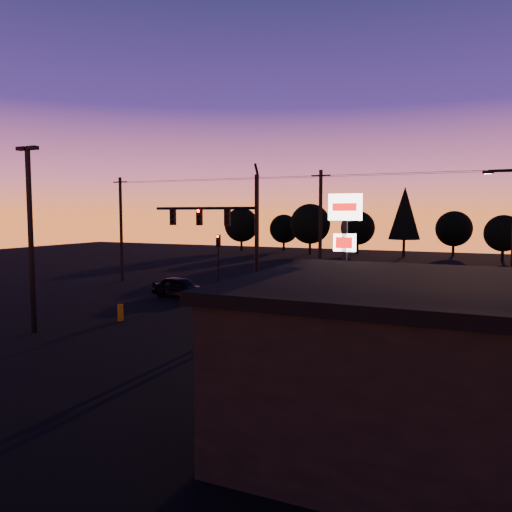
# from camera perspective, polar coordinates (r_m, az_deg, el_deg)

# --- Properties ---
(ground) EXTENTS (120.00, 120.00, 0.00)m
(ground) POSITION_cam_1_polar(r_m,az_deg,el_deg) (24.93, -6.95, -8.87)
(ground) COLOR black
(ground) RESTS_ON ground
(lane_arrow) EXTENTS (1.20, 3.10, 0.01)m
(lane_arrow) POSITION_cam_1_polar(r_m,az_deg,el_deg) (26.09, -4.08, -8.21)
(lane_arrow) COLOR beige
(lane_arrow) RESTS_ON ground
(traffic_signal_mast) EXTENTS (6.79, 0.52, 8.58)m
(traffic_signal_mast) POSITION_cam_1_polar(r_m,az_deg,el_deg) (27.76, -2.93, 2.87)
(traffic_signal_mast) COLOR black
(traffic_signal_mast) RESTS_ON ground
(secondary_signal) EXTENTS (0.30, 0.31, 4.35)m
(secondary_signal) POSITION_cam_1_polar(r_m,az_deg,el_deg) (36.79, -4.33, 0.13)
(secondary_signal) COLOR black
(secondary_signal) RESTS_ON ground
(parking_lot_light) EXTENTS (1.25, 0.30, 9.14)m
(parking_lot_light) POSITION_cam_1_polar(r_m,az_deg,el_deg) (26.80, -24.39, 3.08)
(parking_lot_light) COLOR black
(parking_lot_light) RESTS_ON ground
(pylon_sign) EXTENTS (1.50, 0.28, 6.80)m
(pylon_sign) POSITION_cam_1_polar(r_m,az_deg,el_deg) (22.87, 10.11, 2.31)
(pylon_sign) COLOR black
(pylon_sign) RESTS_ON ground
(streetlight) EXTENTS (1.55, 0.35, 8.00)m
(streetlight) POSITION_cam_1_polar(r_m,az_deg,el_deg) (26.21, 27.15, 1.08)
(streetlight) COLOR black
(streetlight) RESTS_ON ground
(utility_pole_0) EXTENTS (1.40, 0.26, 9.00)m
(utility_pole_0) POSITION_cam_1_polar(r_m,az_deg,el_deg) (44.98, -15.16, 3.06)
(utility_pole_0) COLOR black
(utility_pole_0) RESTS_ON ground
(utility_pole_1) EXTENTS (1.40, 0.26, 9.00)m
(utility_pole_1) POSITION_cam_1_polar(r_m,az_deg,el_deg) (36.27, 7.36, 2.78)
(utility_pole_1) COLOR black
(utility_pole_1) RESTS_ON ground
(power_wires) EXTENTS (36.00, 1.22, 0.07)m
(power_wires) POSITION_cam_1_polar(r_m,az_deg,el_deg) (36.34, 7.43, 9.05)
(power_wires) COLOR black
(power_wires) RESTS_ON ground
(store_building) EXTENTS (12.40, 8.40, 4.25)m
(store_building) POSITION_cam_1_polar(r_m,az_deg,el_deg) (13.68, 25.39, -11.58)
(store_building) COLOR black
(store_building) RESTS_ON ground
(bollard) EXTENTS (0.30, 0.30, 0.91)m
(bollard) POSITION_cam_1_polar(r_m,az_deg,el_deg) (28.67, -15.24, -6.25)
(bollard) COLOR #C27707
(bollard) RESTS_ON ground
(tree_0) EXTENTS (5.36, 5.36, 6.74)m
(tree_0) POSITION_cam_1_polar(r_m,az_deg,el_deg) (78.71, -1.67, 3.57)
(tree_0) COLOR black
(tree_0) RESTS_ON ground
(tree_1) EXTENTS (4.54, 4.54, 5.71)m
(tree_1) POSITION_cam_1_polar(r_m,az_deg,el_deg) (79.06, 3.20, 3.12)
(tree_1) COLOR black
(tree_1) RESTS_ON ground
(tree_2) EXTENTS (5.77, 5.78, 7.26)m
(tree_2) POSITION_cam_1_polar(r_m,az_deg,el_deg) (72.30, 6.20, 3.67)
(tree_2) COLOR black
(tree_2) RESTS_ON ground
(tree_3) EXTENTS (4.95, 4.95, 6.22)m
(tree_3) POSITION_cam_1_polar(r_m,az_deg,el_deg) (74.56, 11.56, 3.16)
(tree_3) COLOR black
(tree_3) RESTS_ON ground
(tree_4) EXTENTS (4.18, 4.18, 9.50)m
(tree_4) POSITION_cam_1_polar(r_m,az_deg,el_deg) (70.30, 16.62, 4.73)
(tree_4) COLOR black
(tree_4) RESTS_ON ground
(tree_5) EXTENTS (4.95, 4.95, 6.22)m
(tree_5) POSITION_cam_1_polar(r_m,az_deg,el_deg) (74.76, 21.68, 2.91)
(tree_5) COLOR black
(tree_5) RESTS_ON ground
(tree_6) EXTENTS (4.54, 4.54, 5.71)m
(tree_6) POSITION_cam_1_polar(r_m,az_deg,el_deg) (68.72, 26.42, 2.34)
(tree_6) COLOR black
(tree_6) RESTS_ON ground
(car_left) EXTENTS (4.44, 2.24, 1.45)m
(car_left) POSITION_cam_1_polar(r_m,az_deg,el_deg) (35.57, -8.69, -3.54)
(car_left) COLOR black
(car_left) RESTS_ON ground
(car_right) EXTENTS (5.22, 2.77, 1.44)m
(car_right) POSITION_cam_1_polar(r_m,az_deg,el_deg) (31.21, 14.84, -4.84)
(car_right) COLOR black
(car_right) RESTS_ON ground
(suv_parked) EXTENTS (4.27, 5.45, 1.38)m
(suv_parked) POSITION_cam_1_polar(r_m,az_deg,el_deg) (19.08, 17.88, -11.26)
(suv_parked) COLOR black
(suv_parked) RESTS_ON ground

